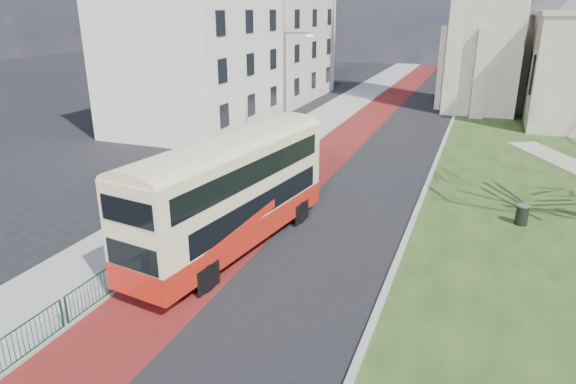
% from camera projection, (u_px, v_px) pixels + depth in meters
% --- Properties ---
extents(ground, '(160.00, 160.00, 0.00)m').
position_uv_depth(ground, '(224.00, 272.00, 19.80)').
color(ground, black).
rests_on(ground, ground).
extents(road_carriageway, '(9.00, 120.00, 0.01)m').
position_uv_depth(road_carriageway, '(373.00, 149.00, 36.86)').
color(road_carriageway, black).
rests_on(road_carriageway, ground).
extents(bus_lane, '(3.40, 120.00, 0.01)m').
position_uv_depth(bus_lane, '(337.00, 146.00, 37.77)').
color(bus_lane, '#591414').
rests_on(bus_lane, ground).
extents(pavement_west, '(4.00, 120.00, 0.12)m').
position_uv_depth(pavement_west, '(288.00, 141.00, 39.03)').
color(pavement_west, gray).
rests_on(pavement_west, ground).
extents(kerb_west, '(0.25, 120.00, 0.13)m').
position_uv_depth(kerb_west, '(313.00, 143.00, 38.36)').
color(kerb_west, '#999993').
rests_on(kerb_west, ground).
extents(kerb_east, '(0.25, 80.00, 0.13)m').
position_uv_depth(kerb_east, '(442.00, 148.00, 37.05)').
color(kerb_east, '#999993').
rests_on(kerb_east, ground).
extents(pedestrian_railing, '(0.07, 24.00, 1.12)m').
position_uv_depth(pedestrian_railing, '(208.00, 212.00, 24.12)').
color(pedestrian_railing, '#0D3B1B').
rests_on(pedestrian_railing, ground).
extents(street_block_near, '(10.30, 14.30, 13.00)m').
position_uv_depth(street_block_near, '(194.00, 48.00, 41.63)').
color(street_block_near, silver).
rests_on(street_block_near, ground).
extents(street_block_far, '(10.30, 16.30, 11.50)m').
position_uv_depth(street_block_far, '(270.00, 45.00, 55.94)').
color(street_block_far, beige).
rests_on(street_block_far, ground).
extents(streetlamp, '(2.13, 0.18, 8.00)m').
position_uv_depth(streetlamp, '(287.00, 84.00, 35.52)').
color(streetlamp, gray).
rests_on(streetlamp, pavement_west).
extents(bus, '(4.16, 11.40, 4.66)m').
position_uv_depth(bus, '(231.00, 189.00, 20.89)').
color(bus, '#B61E10').
rests_on(bus, ground).
extents(litter_bin, '(0.69, 0.69, 0.98)m').
position_uv_depth(litter_bin, '(522.00, 215.00, 23.88)').
color(litter_bin, black).
rests_on(litter_bin, grass_green).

